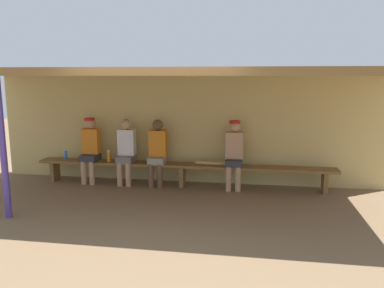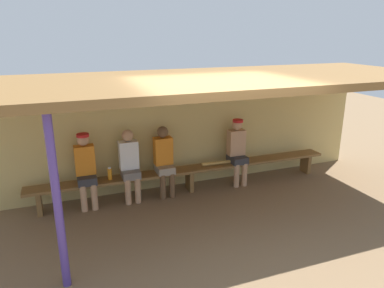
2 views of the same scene
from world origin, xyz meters
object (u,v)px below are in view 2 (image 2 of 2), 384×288
bench (190,172)px  baseball_bat (221,163)px  player_rightmost (130,163)px  water_bottle_green (110,174)px  water_bottle_orange (52,181)px  player_in_red (164,158)px  player_in_white (86,167)px  player_with_sunglasses (237,149)px  support_post (58,205)px

bench → baseball_bat: (0.66, -0.00, 0.11)m
player_rightmost → water_bottle_green: player_rightmost is taller
bench → baseball_bat: bearing=-0.0°
baseball_bat → water_bottle_green: bearing=-177.0°
water_bottle_orange → water_bottle_green: bearing=-2.9°
water_bottle_green → water_bottle_orange: bearing=177.1°
player_rightmost → bench: bearing=-0.2°
player_in_red → water_bottle_orange: player_in_red is taller
bench → water_bottle_orange: water_bottle_orange is taller
player_in_red → baseball_bat: (1.17, -0.00, -0.24)m
player_in_red → water_bottle_green: 1.04m
player_in_white → player_in_red: size_ratio=1.01×
bench → baseball_bat: size_ratio=7.56×
player_rightmost → player_in_red: size_ratio=1.00×
water_bottle_green → baseball_bat: 2.20m
water_bottle_green → water_bottle_orange: water_bottle_green is taller
player_with_sunglasses → support_post: bearing=-148.4°
support_post → bench: (2.39, 2.10, -0.71)m
support_post → water_bottle_orange: 2.20m
player_in_white → baseball_bat: (2.60, -0.00, -0.25)m
player_rightmost → player_in_red: 0.65m
support_post → player_with_sunglasses: support_post is taller
player_in_white → support_post: bearing=-102.4°
player_in_red → baseball_bat: size_ratio=1.68×
player_rightmost → support_post: bearing=-120.4°
support_post → player_in_red: bearing=48.1°
water_bottle_green → bench: bearing=0.6°
water_bottle_orange → player_in_white: bearing=-2.9°
player_with_sunglasses → player_rightmost: bearing=-180.0°
baseball_bat → player_in_white: bearing=-177.5°
player_with_sunglasses → player_in_white: size_ratio=1.00×
support_post → player_in_white: (0.46, 2.10, -0.35)m
player_rightmost → water_bottle_green: size_ratio=5.70×
player_in_white → player_in_red: (1.42, -0.00, -0.02)m
player_with_sunglasses → bench: bearing=-179.8°
support_post → player_in_white: 2.18m
bench → player_rightmost: bearing=179.8°
player_in_white → player_in_red: bearing=-0.0°
support_post → player_with_sunglasses: (3.42, 2.10, -0.35)m
support_post → water_bottle_orange: (-0.11, 2.13, -0.54)m
player_rightmost → player_in_white: size_ratio=0.99×
baseball_bat → water_bottle_orange: bearing=-178.0°
support_post → water_bottle_green: 2.32m
bench → player_with_sunglasses: (1.03, 0.00, 0.36)m
water_bottle_orange → support_post: bearing=-87.1°
player_with_sunglasses → water_bottle_green: size_ratio=5.74×
player_rightmost → water_bottle_green: 0.40m
support_post → bench: size_ratio=0.37×
player_in_white → baseball_bat: 2.61m
player_with_sunglasses → baseball_bat: 0.44m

